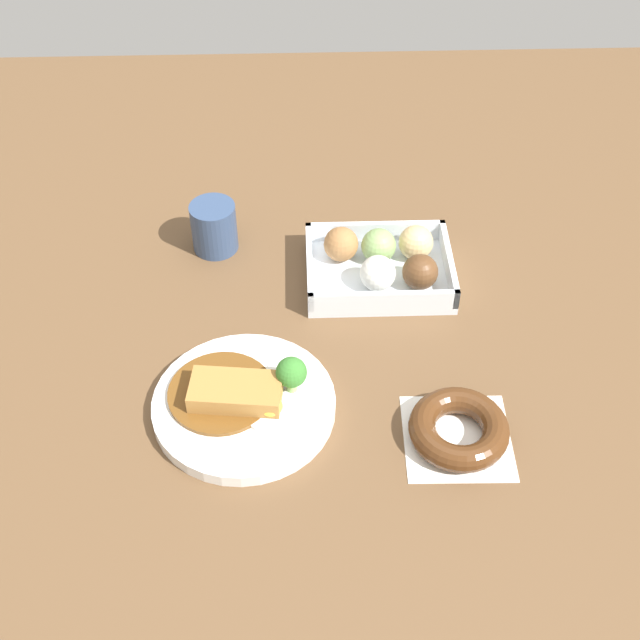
{
  "coord_description": "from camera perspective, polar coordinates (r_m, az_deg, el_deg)",
  "views": [
    {
      "loc": [
        -0.01,
        0.78,
        0.83
      ],
      "look_at": [
        -0.04,
        -0.01,
        0.03
      ],
      "focal_mm": 47.18,
      "sensor_mm": 36.0,
      "label": 1
    }
  ],
  "objects": [
    {
      "name": "curry_plate",
      "position": [
        1.06,
        -5.15,
        -5.5
      ],
      "size": [
        0.23,
        0.23,
        0.07
      ],
      "color": "white",
      "rests_on": "ground_plane"
    },
    {
      "name": "coffee_mug",
      "position": [
        1.27,
        -7.2,
        6.27
      ],
      "size": [
        0.07,
        0.07,
        0.08
      ],
      "primitive_type": "cylinder",
      "color": "#33476B",
      "rests_on": "ground_plane"
    },
    {
      "name": "ground_plane",
      "position": [
        1.14,
        -1.93,
        -1.37
      ],
      "size": [
        1.6,
        1.6,
        0.0
      ],
      "primitive_type": "plane",
      "color": "brown"
    },
    {
      "name": "donut_box",
      "position": [
        1.22,
        4.29,
        3.88
      ],
      "size": [
        0.21,
        0.16,
        0.06
      ],
      "color": "silver",
      "rests_on": "ground_plane"
    },
    {
      "name": "chocolate_ring_donut",
      "position": [
        1.04,
        9.39,
        -7.33
      ],
      "size": [
        0.13,
        0.13,
        0.04
      ],
      "color": "white",
      "rests_on": "ground_plane"
    }
  ]
}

